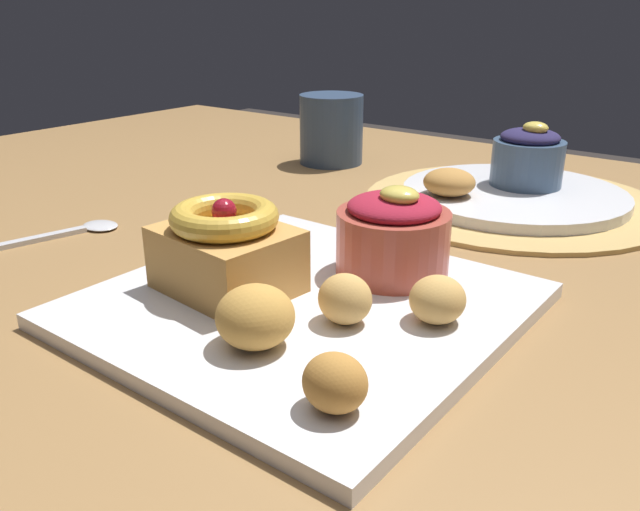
# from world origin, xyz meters

# --- Properties ---
(dining_table) EXTENTS (1.60, 0.97, 0.73)m
(dining_table) POSITION_xyz_m (0.00, 0.00, 0.65)
(dining_table) COLOR olive
(dining_table) RESTS_ON ground_plane
(woven_placemat) EXTENTS (0.34, 0.34, 0.00)m
(woven_placemat) POSITION_xyz_m (0.07, 0.18, 0.73)
(woven_placemat) COLOR tan
(woven_placemat) RESTS_ON dining_table
(front_plate) EXTENTS (0.29, 0.29, 0.01)m
(front_plate) POSITION_xyz_m (0.05, -0.19, 0.74)
(front_plate) COLOR white
(front_plate) RESTS_ON dining_table
(cake_slice) EXTENTS (0.11, 0.09, 0.07)m
(cake_slice) POSITION_xyz_m (-0.01, -0.21, 0.78)
(cake_slice) COLOR #C68E47
(cake_slice) RESTS_ON front_plate
(berry_ramekin) EXTENTS (0.09, 0.09, 0.08)m
(berry_ramekin) POSITION_xyz_m (0.08, -0.11, 0.78)
(berry_ramekin) COLOR #B24C3D
(berry_ramekin) RESTS_ON front_plate
(fritter_front) EXTENTS (0.04, 0.03, 0.03)m
(fritter_front) POSITION_xyz_m (0.15, -0.29, 0.76)
(fritter_front) COLOR #BC7F38
(fritter_front) RESTS_ON front_plate
(fritter_middle) EXTENTS (0.04, 0.04, 0.04)m
(fritter_middle) POSITION_xyz_m (0.10, -0.20, 0.76)
(fritter_middle) COLOR tan
(fritter_middle) RESTS_ON front_plate
(fritter_back) EXTENTS (0.04, 0.04, 0.03)m
(fritter_back) POSITION_xyz_m (0.15, -0.16, 0.76)
(fritter_back) COLOR tan
(fritter_back) RESTS_ON front_plate
(fritter_extra) EXTENTS (0.05, 0.05, 0.04)m
(fritter_extra) POSITION_xyz_m (0.07, -0.26, 0.76)
(fritter_extra) COLOR gold
(fritter_extra) RESTS_ON front_plate
(back_plate) EXTENTS (0.25, 0.25, 0.01)m
(back_plate) POSITION_xyz_m (0.07, 0.18, 0.74)
(back_plate) COLOR white
(back_plate) RESTS_ON woven_placemat
(back_ramekin) EXTENTS (0.08, 0.08, 0.08)m
(back_ramekin) POSITION_xyz_m (0.07, 0.21, 0.78)
(back_ramekin) COLOR #3D5675
(back_ramekin) RESTS_ON back_plate
(back_pastry) EXTENTS (0.06, 0.06, 0.03)m
(back_pastry) POSITION_xyz_m (0.02, 0.11, 0.76)
(back_pastry) COLOR #B77F3D
(back_pastry) RESTS_ON back_plate
(spoon) EXTENTS (0.05, 0.13, 0.00)m
(spoon) POSITION_xyz_m (-0.25, -0.19, 0.73)
(spoon) COLOR silver
(spoon) RESTS_ON dining_table
(coffee_mug) EXTENTS (0.09, 0.09, 0.10)m
(coffee_mug) POSITION_xyz_m (-0.22, 0.22, 0.78)
(coffee_mug) COLOR #334766
(coffee_mug) RESTS_ON dining_table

